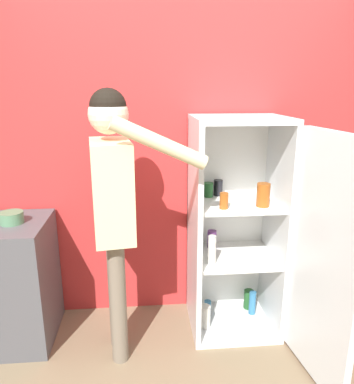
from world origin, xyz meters
TOP-DOWN VIEW (x-y plane):
  - wall_back at (0.00, 0.98)m, footprint 7.00×0.06m
  - refrigerator at (0.46, 0.56)m, footprint 0.75×1.18m
  - person at (-0.46, 0.42)m, footprint 0.71×0.55m
  - counter at (-1.26, 0.64)m, footprint 0.63×0.58m
  - bowl at (-1.16, 0.63)m, footprint 0.16×0.16m

SIDE VIEW (x-z plane):
  - counter at x=-1.26m, z-range 0.00..0.88m
  - refrigerator at x=0.46m, z-range -0.01..1.56m
  - bowl at x=-1.16m, z-range 0.88..0.96m
  - person at x=-0.46m, z-range 0.26..2.01m
  - wall_back at x=0.00m, z-range 0.00..2.55m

